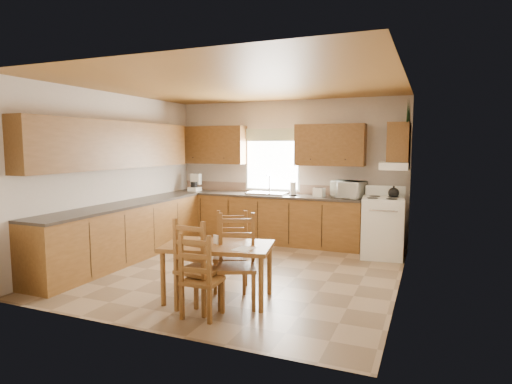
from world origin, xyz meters
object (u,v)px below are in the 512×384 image
at_px(dining_table, 218,272).
at_px(chair_far_right, 237,261).
at_px(chair_near_left, 199,264).
at_px(chair_far_left, 231,252).
at_px(stove, 382,228).
at_px(chair_near_right, 202,275).
at_px(microwave, 348,190).

xyz_separation_m(dining_table, chair_far_right, (0.29, -0.09, 0.18)).
height_order(chair_near_left, chair_far_left, chair_near_left).
relative_size(stove, chair_near_right, 1.05).
height_order(chair_far_left, chair_far_right, chair_far_right).
bearing_deg(chair_far_left, stove, 36.55).
xyz_separation_m(stove, chair_far_left, (-1.60, -2.44, 0.01)).
height_order(stove, dining_table, stove).
height_order(microwave, chair_near_right, microwave).
height_order(chair_near_left, chair_far_right, chair_far_right).
bearing_deg(microwave, chair_near_left, -90.43).
height_order(dining_table, chair_near_right, chair_near_right).
relative_size(stove, chair_far_right, 0.93).
bearing_deg(chair_far_right, dining_table, 137.78).
height_order(chair_near_left, chair_near_right, chair_near_left).
bearing_deg(chair_near_left, chair_near_right, 134.82).
bearing_deg(chair_near_right, stove, -116.02).
distance_m(stove, chair_far_left, 2.92).
distance_m(chair_near_left, chair_near_right, 0.22).
relative_size(microwave, chair_near_right, 0.55).
bearing_deg(stove, dining_table, -125.53).
distance_m(chair_far_left, chair_far_right, 0.55).
bearing_deg(chair_far_right, stove, 41.30).
relative_size(stove, chair_near_left, 0.93).
bearing_deg(dining_table, chair_far_left, 79.41).
xyz_separation_m(stove, chair_near_right, (-1.52, -3.32, -0.02)).
distance_m(dining_table, chair_far_left, 0.40).
relative_size(microwave, chair_far_right, 0.49).
bearing_deg(dining_table, chair_near_left, -110.68).
xyz_separation_m(microwave, chair_far_right, (-0.68, -3.21, -0.55)).
bearing_deg(chair_near_right, dining_table, -82.92).
relative_size(chair_near_left, chair_far_left, 1.05).
bearing_deg(chair_far_right, chair_far_left, 98.43).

